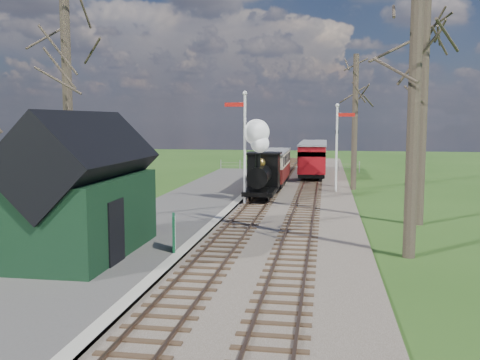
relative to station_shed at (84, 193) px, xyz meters
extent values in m
plane|color=#284B17|center=(4.30, -4.00, -2.27)|extent=(140.00, 140.00, 0.00)
ellipsoid|color=#385B23|center=(-20.70, 56.00, -17.03)|extent=(57.60, 36.00, 16.20)
ellipsoid|color=#385B23|center=(14.30, 61.00, -20.31)|extent=(70.40, 44.00, 19.80)
ellipsoid|color=#385B23|center=(-3.70, 66.00, -18.67)|extent=(64.00, 40.00, 18.00)
cube|color=brown|center=(5.60, 18.00, -2.22)|extent=(8.00, 60.00, 0.10)
cube|color=brown|center=(3.80, 18.00, -2.13)|extent=(0.07, 60.00, 0.12)
cube|color=brown|center=(4.80, 18.00, -2.13)|extent=(0.07, 60.00, 0.12)
cube|color=#38281C|center=(4.30, 18.00, -2.17)|extent=(1.60, 60.00, 0.09)
cube|color=brown|center=(6.40, 18.00, -2.13)|extent=(0.07, 60.00, 0.12)
cube|color=brown|center=(7.40, 18.00, -2.13)|extent=(0.07, 60.00, 0.12)
cube|color=#38281C|center=(6.90, 18.00, -2.17)|extent=(1.60, 60.00, 0.09)
cube|color=#474442|center=(0.80, 10.00, -2.17)|extent=(5.00, 44.00, 0.20)
cube|color=#B2AD9E|center=(3.10, 10.00, -2.16)|extent=(0.40, 44.00, 0.21)
cube|color=black|center=(0.00, 0.00, -0.77)|extent=(3.00, 6.00, 2.60)
cube|color=black|center=(0.00, 0.00, 1.08)|extent=(3.25, 6.30, 3.25)
cube|color=black|center=(1.52, -1.00, -1.07)|extent=(0.06, 1.20, 2.00)
cylinder|color=silver|center=(3.60, 12.00, 0.73)|extent=(0.14, 0.14, 6.00)
sphere|color=silver|center=(3.60, 12.00, 3.83)|extent=(0.24, 0.24, 0.24)
cube|color=#B7140F|center=(3.05, 12.00, 3.23)|extent=(1.10, 0.08, 0.22)
cube|color=black|center=(3.60, 12.00, 2.13)|extent=(0.18, 0.06, 0.30)
cylinder|color=silver|center=(8.60, 18.00, 0.48)|extent=(0.14, 0.14, 5.50)
sphere|color=silver|center=(8.60, 18.00, 3.33)|extent=(0.24, 0.24, 0.24)
cube|color=#B7140F|center=(9.15, 18.00, 2.73)|extent=(1.10, 0.08, 0.22)
cube|color=black|center=(8.60, 18.00, 1.63)|extent=(0.18, 0.06, 0.30)
cylinder|color=#382D23|center=(-3.00, 5.00, 3.23)|extent=(0.41, 0.41, 11.00)
cylinder|color=#382D23|center=(10.80, 2.00, 3.73)|extent=(0.42, 0.42, 12.00)
cylinder|color=#382D23|center=(12.10, 8.00, 2.73)|extent=(0.40, 0.40, 10.00)
cylinder|color=#382D23|center=(9.80, 20.00, 2.23)|extent=(0.39, 0.39, 9.00)
cube|color=slate|center=(4.60, 32.00, -1.52)|extent=(12.60, 0.02, 0.01)
cube|color=slate|center=(4.60, 32.00, -1.82)|extent=(12.60, 0.02, 0.02)
cylinder|color=slate|center=(4.60, 32.00, -1.77)|extent=(0.08, 0.08, 1.00)
cube|color=black|center=(4.30, 13.76, -1.62)|extent=(1.71, 4.02, 0.25)
cylinder|color=black|center=(4.30, 13.16, -0.71)|extent=(1.11, 2.61, 1.11)
cube|color=black|center=(4.30, 14.97, -0.61)|extent=(1.81, 1.61, 2.01)
cylinder|color=black|center=(4.30, 12.15, 0.19)|extent=(0.28, 0.28, 0.80)
sphere|color=#B78735|center=(4.30, 13.46, -0.01)|extent=(0.52, 0.52, 0.52)
sphere|color=white|center=(4.40, 12.15, 1.15)|extent=(1.01, 1.01, 1.01)
sphere|color=white|center=(4.20, 12.25, 1.75)|extent=(1.41, 1.41, 1.41)
cylinder|color=black|center=(3.80, 12.56, -1.75)|extent=(0.10, 0.64, 0.64)
cylinder|color=black|center=(4.80, 12.56, -1.75)|extent=(0.10, 0.64, 0.64)
cube|color=black|center=(4.30, 19.76, -1.72)|extent=(1.91, 7.04, 0.30)
cube|color=#561513|center=(4.30, 19.76, -1.11)|extent=(2.01, 7.04, 0.90)
cube|color=beige|center=(4.30, 19.76, -0.21)|extent=(2.01, 7.04, 0.90)
cube|color=slate|center=(4.30, 19.76, 0.29)|extent=(2.11, 7.24, 0.12)
cube|color=black|center=(6.90, 25.44, -1.71)|extent=(1.96, 5.17, 0.31)
cube|color=maroon|center=(6.90, 25.44, -1.09)|extent=(2.07, 5.17, 0.93)
cube|color=beige|center=(6.90, 25.44, -0.16)|extent=(2.07, 5.17, 0.93)
cube|color=slate|center=(6.90, 25.44, 0.36)|extent=(2.17, 5.37, 0.12)
cube|color=black|center=(6.90, 30.94, -1.71)|extent=(1.96, 5.17, 0.31)
cube|color=maroon|center=(6.90, 30.94, -1.09)|extent=(2.07, 5.17, 0.93)
cube|color=beige|center=(6.90, 30.94, -0.16)|extent=(2.07, 5.17, 0.93)
cube|color=slate|center=(6.90, 30.94, 0.36)|extent=(2.17, 5.37, 0.12)
cube|color=#0F4827|center=(2.81, 0.90, -1.44)|extent=(0.32, 0.84, 1.25)
cube|color=silver|center=(2.86, 0.92, -1.44)|extent=(0.23, 0.71, 1.02)
cube|color=#4D2C1B|center=(1.15, 2.98, -1.84)|extent=(0.51, 1.39, 0.06)
cube|color=#4D2C1B|center=(0.98, 2.97, -1.58)|extent=(0.17, 1.35, 0.58)
cube|color=#4D2C1B|center=(1.30, 2.40, -1.97)|extent=(0.06, 0.06, 0.19)
cube|color=#4D2C1B|center=(1.01, 3.56, -1.97)|extent=(0.06, 0.06, 0.19)
imported|color=black|center=(1.18, -1.24, -1.29)|extent=(0.55, 0.66, 1.55)
camera|label=1|loc=(7.94, -16.56, 2.41)|focal=40.00mm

